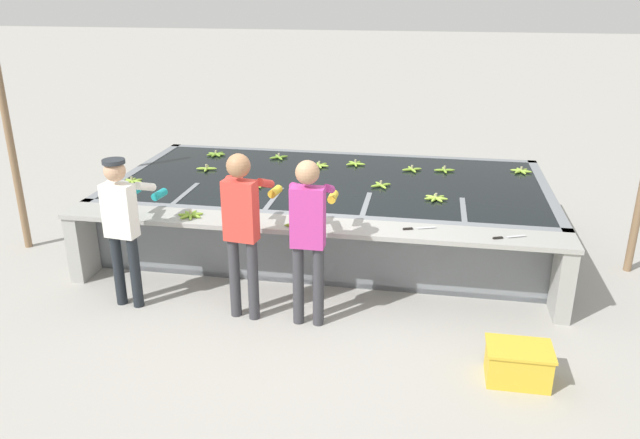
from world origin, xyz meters
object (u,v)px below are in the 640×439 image
object	(u,v)px
crate	(518,364)
banana_bunch_ledge_1	(297,224)
banana_bunch_floating_8	(132,181)
support_post_left	(7,124)
banana_bunch_floating_2	(256,185)
banana_bunch_floating_4	(279,157)
knife_1	(504,237)
worker_1	(242,221)
banana_bunch_ledge_0	(117,207)
banana_bunch_floating_5	(436,198)
banana_bunch_floating_6	(355,164)
banana_bunch_floating_1	(216,154)
banana_bunch_floating_7	(319,165)
banana_bunch_floating_11	(444,170)
banana_bunch_floating_10	(207,168)
banana_bunch_floating_9	(521,171)
worker_2	(309,228)
knife_0	(414,228)
banana_bunch_floating_3	(381,185)
banana_bunch_ledge_2	(191,215)
banana_bunch_floating_0	(412,169)
worker_0	(123,219)

from	to	relation	value
crate	banana_bunch_ledge_1	bearing A→B (deg)	151.81
banana_bunch_floating_8	banana_bunch_ledge_1	bearing A→B (deg)	-24.86
crate	support_post_left	xyz separation A→B (m)	(-5.86, 1.88, 1.44)
banana_bunch_floating_2	banana_bunch_floating_4	distance (m)	1.32
knife_1	crate	distance (m)	1.36
banana_bunch_ledge_1	worker_1	bearing A→B (deg)	-132.67
banana_bunch_ledge_0	support_post_left	xyz separation A→B (m)	(-1.62, 0.58, 0.75)
banana_bunch_ledge_1	banana_bunch_floating_5	bearing A→B (deg)	38.26
worker_1	banana_bunch_ledge_0	bearing A→B (deg)	159.30
banana_bunch_floating_6	banana_bunch_ledge_1	distance (m)	2.43
banana_bunch_floating_1	banana_bunch_floating_2	world-z (taller)	same
banana_bunch_floating_7	knife_1	world-z (taller)	banana_bunch_floating_7
banana_bunch_floating_11	banana_bunch_floating_1	bearing A→B (deg)	175.59
banana_bunch_floating_6	banana_bunch_floating_10	distance (m)	2.04
banana_bunch_floating_7	banana_bunch_floating_9	world-z (taller)	same
worker_2	banana_bunch_floating_6	distance (m)	2.90
banana_bunch_ledge_0	knife_1	xyz separation A→B (m)	(4.17, -0.12, -0.01)
banana_bunch_floating_6	crate	xyz separation A→B (m)	(1.85, -3.56, -0.68)
banana_bunch_floating_7	banana_bunch_floating_10	world-z (taller)	same
banana_bunch_floating_5	banana_bunch_floating_7	bearing A→B (deg)	144.53
banana_bunch_floating_6	knife_0	size ratio (longest dim) A/B	0.81
banana_bunch_floating_4	knife_0	distance (m)	3.16
banana_bunch_floating_3	banana_bunch_floating_9	xyz separation A→B (m)	(1.79, 0.95, -0.00)
banana_bunch_floating_5	banana_bunch_ledge_1	bearing A→B (deg)	-141.74
banana_bunch_ledge_2	knife_1	size ratio (longest dim) A/B	0.84
banana_bunch_floating_5	banana_bunch_floating_9	xyz separation A→B (m)	(1.11, 1.33, 0.00)
banana_bunch_floating_10	support_post_left	xyz separation A→B (m)	(-2.07, -1.08, 0.76)
worker_2	banana_bunch_floating_0	distance (m)	2.89
banana_bunch_floating_8	banana_bunch_floating_10	xyz separation A→B (m)	(0.73, 0.71, 0.00)
banana_bunch_floating_1	crate	size ratio (longest dim) A/B	0.51
banana_bunch_floating_3	banana_bunch_floating_11	distance (m)	1.13
worker_2	banana_bunch_floating_4	xyz separation A→B (m)	(-1.03, 3.04, -0.17)
worker_0	banana_bunch_floating_1	bearing A→B (deg)	91.09
worker_1	banana_bunch_floating_6	size ratio (longest dim) A/B	6.18
banana_bunch_floating_2	banana_bunch_floating_3	distance (m)	1.55
worker_2	knife_1	size ratio (longest dim) A/B	5.03
banana_bunch_floating_6	banana_bunch_floating_11	distance (m)	1.21
worker_0	knife_0	distance (m)	2.96
banana_bunch_floating_1	banana_bunch_ledge_0	distance (m)	2.43
banana_bunch_floating_4	banana_bunch_floating_7	world-z (taller)	same
banana_bunch_floating_5	banana_bunch_floating_11	xyz separation A→B (m)	(0.11, 1.19, 0.00)
banana_bunch_floating_3	banana_bunch_ledge_1	size ratio (longest dim) A/B	0.93
banana_bunch_floating_11	banana_bunch_ledge_2	world-z (taller)	banana_bunch_ledge_2
worker_2	knife_0	world-z (taller)	worker_2
banana_bunch_floating_3	crate	world-z (taller)	banana_bunch_floating_3
banana_bunch_floating_8	banana_bunch_ledge_0	distance (m)	0.99
banana_bunch_floating_10	knife_0	xyz separation A→B (m)	(2.84, -1.70, -0.01)
banana_bunch_floating_5	banana_bunch_ledge_2	size ratio (longest dim) A/B	1.00
banana_bunch_floating_7	banana_bunch_floating_10	xyz separation A→B (m)	(-1.47, -0.43, 0.00)
banana_bunch_floating_0	banana_bunch_floating_10	distance (m)	2.77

